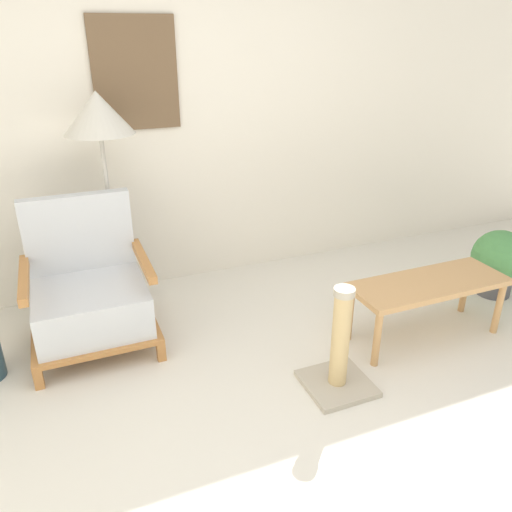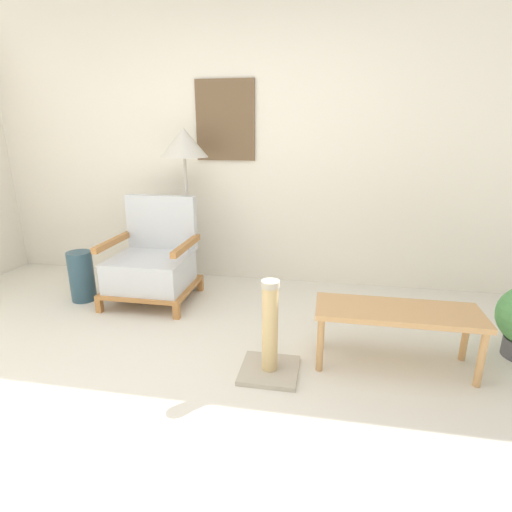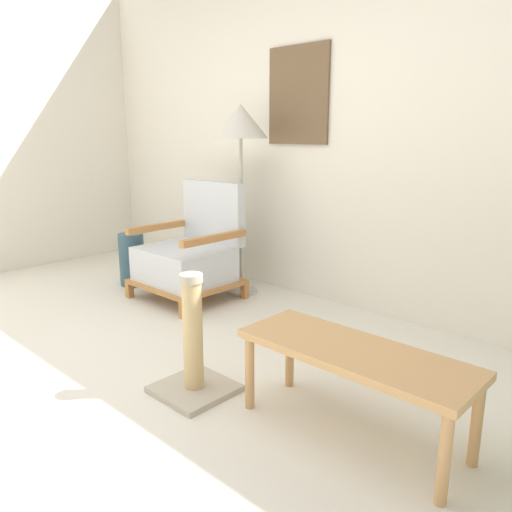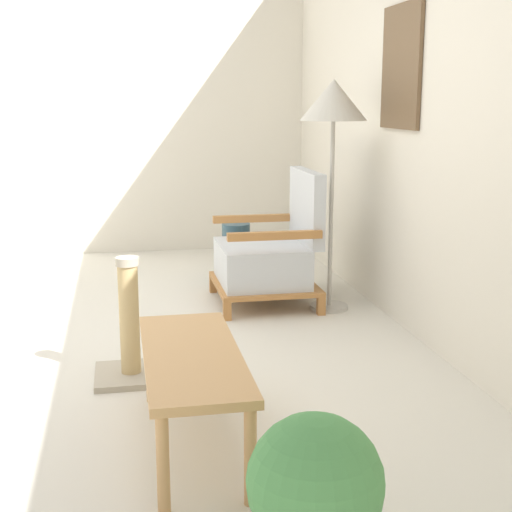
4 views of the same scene
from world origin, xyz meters
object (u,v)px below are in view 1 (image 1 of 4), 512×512
floor_lamp (99,122)px  scratching_post (339,356)px  coffee_table (429,289)px  armchair (90,295)px  potted_plant (499,260)px

floor_lamp → scratching_post: floor_lamp is taller
floor_lamp → coffee_table: size_ratio=1.47×
coffee_table → floor_lamp: bearing=148.2°
armchair → floor_lamp: bearing=59.0°
armchair → potted_plant: (2.84, -0.47, -0.06)m
floor_lamp → scratching_post: bearing=-53.4°
potted_plant → floor_lamp: bearing=162.5°
armchair → potted_plant: bearing=-9.4°
floor_lamp → potted_plant: (2.62, -0.83, -1.03)m
armchair → floor_lamp: 1.05m
coffee_table → potted_plant: bearing=16.6°
floor_lamp → potted_plant: bearing=-17.5°
potted_plant → scratching_post: scratching_post is taller
coffee_table → scratching_post: 0.82m
armchair → coffee_table: 2.10m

